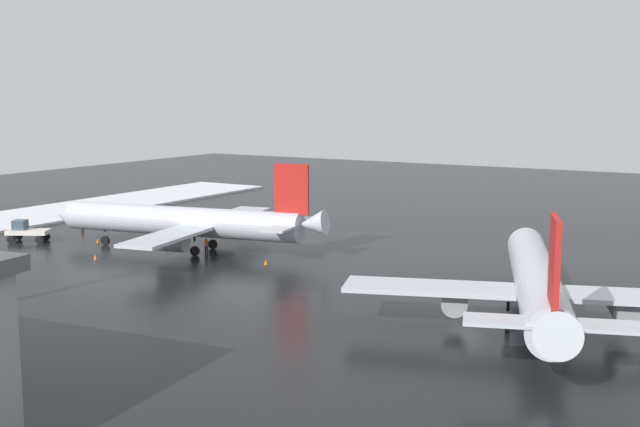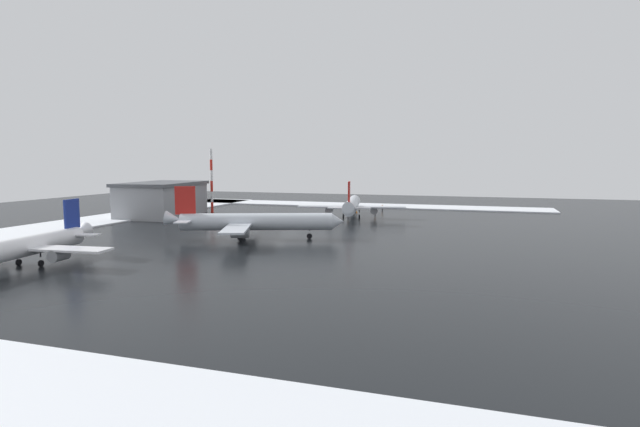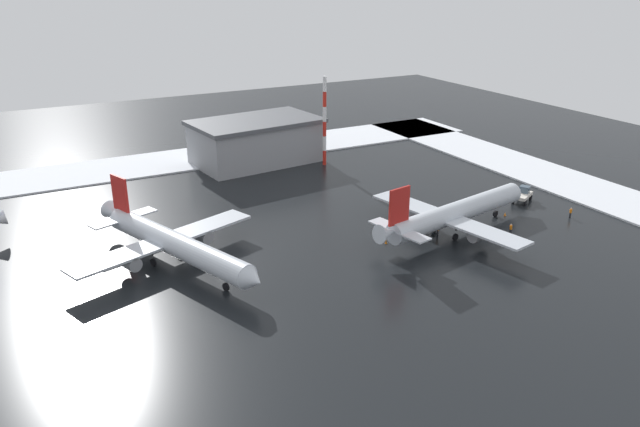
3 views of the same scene
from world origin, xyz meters
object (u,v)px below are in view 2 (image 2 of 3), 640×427
object	(u,v)px
traffic_cone_wingtip_side	(357,212)
ground_crew_mid_apron	(348,215)
ground_crew_near_tug	(375,212)
airplane_foreground_jet	(252,222)
airplane_parked_portside	(19,248)
antenna_mast	(212,181)
ground_crew_beside_wing	(382,207)
traffic_cone_mid_line	(327,213)
cargo_hangar	(162,199)
traffic_cone_near_nose	(334,221)
airplane_far_rear	(352,205)
pushback_tug	(351,206)

from	to	relation	value
traffic_cone_wingtip_side	ground_crew_mid_apron	bearing A→B (deg)	5.04
ground_crew_near_tug	airplane_foreground_jet	bearing A→B (deg)	-83.95
airplane_parked_portside	ground_crew_near_tug	bearing A→B (deg)	151.76
antenna_mast	traffic_cone_wingtip_side	world-z (taller)	antenna_mast
airplane_foreground_jet	ground_crew_beside_wing	world-z (taller)	airplane_foreground_jet
airplane_parked_portside	traffic_cone_mid_line	distance (m)	79.71
ground_crew_near_tug	traffic_cone_mid_line	size ratio (longest dim) A/B	3.11
cargo_hangar	antenna_mast	bearing A→B (deg)	138.71
ground_crew_beside_wing	cargo_hangar	distance (m)	60.83
airplane_parked_portside	airplane_foreground_jet	world-z (taller)	airplane_foreground_jet
traffic_cone_mid_line	traffic_cone_near_nose	bearing A→B (deg)	22.51
traffic_cone_wingtip_side	airplane_parked_portside	bearing A→B (deg)	-17.02
airplane_parked_portside	traffic_cone_wingtip_side	distance (m)	87.78
cargo_hangar	traffic_cone_wingtip_side	world-z (taller)	cargo_hangar
airplane_far_rear	antenna_mast	xyz separation A→B (m)	(0.19, -39.85, 5.63)
ground_crew_mid_apron	pushback_tug	bearing A→B (deg)	83.00
traffic_cone_near_nose	antenna_mast	bearing A→B (deg)	-105.77
airplane_foreground_jet	cargo_hangar	world-z (taller)	airplane_foreground_jet
antenna_mast	traffic_cone_mid_line	distance (m)	33.28
ground_crew_near_tug	traffic_cone_near_nose	bearing A→B (deg)	-86.40
antenna_mast	traffic_cone_near_nose	bearing A→B (deg)	74.23
ground_crew_beside_wing	traffic_cone_mid_line	xyz separation A→B (m)	(14.94, -12.15, -0.70)
pushback_tug	ground_crew_beside_wing	world-z (taller)	pushback_tug
ground_crew_mid_apron	antenna_mast	size ratio (longest dim) A/B	0.10
traffic_cone_near_nose	ground_crew_near_tug	bearing A→B (deg)	161.65
pushback_tug	airplane_parked_portside	bearing A→B (deg)	138.06
airplane_parked_portside	traffic_cone_wingtip_side	world-z (taller)	airplane_parked_portside
traffic_cone_mid_line	ground_crew_mid_apron	bearing A→B (deg)	44.86
airplane_far_rear	traffic_cone_mid_line	xyz separation A→B (m)	(-5.21, -8.14, -2.91)
antenna_mast	airplane_foreground_jet	bearing A→B (deg)	38.28
airplane_foreground_jet	ground_crew_near_tug	distance (m)	48.53
cargo_hangar	traffic_cone_mid_line	size ratio (longest dim) A/B	48.21
airplane_parked_portside	ground_crew_near_tug	world-z (taller)	airplane_parked_portside
ground_crew_mid_apron	traffic_cone_mid_line	world-z (taller)	ground_crew_mid_apron
airplane_parked_portside	cargo_hangar	size ratio (longest dim) A/B	1.08
airplane_far_rear	pushback_tug	distance (m)	19.93
ground_crew_beside_wing	antenna_mast	distance (m)	48.97
ground_crew_beside_wing	ground_crew_near_tug	bearing A→B (deg)	13.37
airplane_foreground_jet	antenna_mast	distance (m)	50.58
antenna_mast	traffic_cone_near_nose	size ratio (longest dim) A/B	32.02
antenna_mast	cargo_hangar	distance (m)	14.54
traffic_cone_mid_line	traffic_cone_wingtip_side	xyz separation A→B (m)	(-6.55, 6.62, 0.00)
ground_crew_beside_wing	traffic_cone_mid_line	distance (m)	19.27
airplane_parked_portside	airplane_foreground_jet	size ratio (longest dim) A/B	0.90
airplane_parked_portside	pushback_tug	distance (m)	93.92
pushback_tug	antenna_mast	bearing A→B (deg)	90.79
traffic_cone_near_nose	airplane_foreground_jet	bearing A→B (deg)	-14.33
airplane_parked_portside	ground_crew_near_tug	xyz separation A→B (m)	(-79.10, 31.79, -1.84)
airplane_foreground_jet	traffic_cone_wingtip_side	bearing A→B (deg)	62.38
cargo_hangar	ground_crew_near_tug	bearing A→B (deg)	103.10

